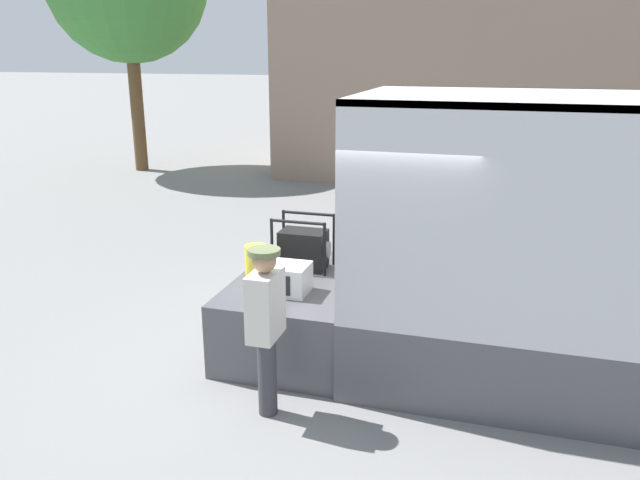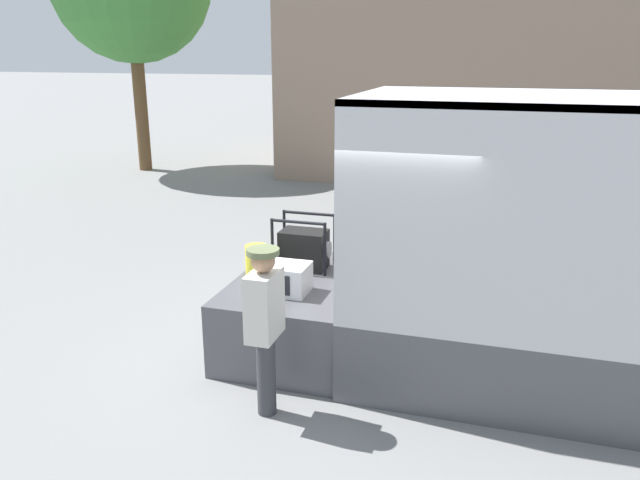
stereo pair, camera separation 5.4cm
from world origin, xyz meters
name	(u,v)px [view 1 (the left image)]	position (x,y,z in m)	size (l,w,h in m)	color
ground_plane	(359,352)	(0.00, 0.00, 0.00)	(160.00, 160.00, 0.00)	gray
tailgate_deck	(300,312)	(-0.71, 0.00, 0.41)	(1.42, 2.13, 0.82)	#4C4C51
microwave	(288,279)	(-0.71, -0.43, 0.98)	(0.45, 0.42, 0.32)	white
portable_generator	(305,249)	(-0.77, 0.38, 1.06)	(0.68, 0.45, 0.64)	black
orange_bucket	(256,260)	(-1.25, 0.02, 0.99)	(0.27, 0.27, 0.34)	yellow
worker_person	(266,316)	(-0.55, -1.48, 1.01)	(0.30, 0.44, 1.65)	#38383D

